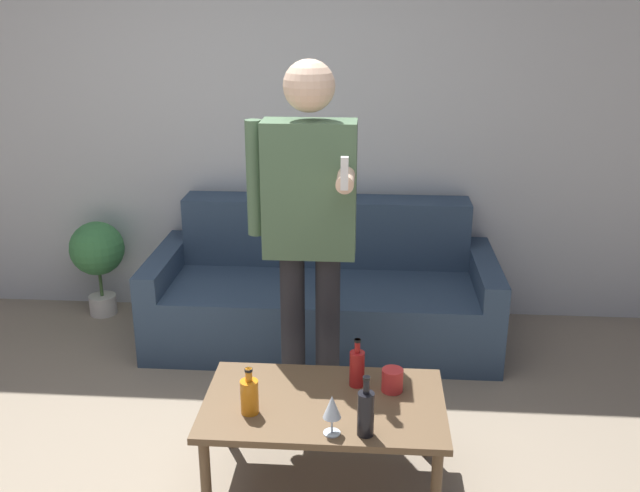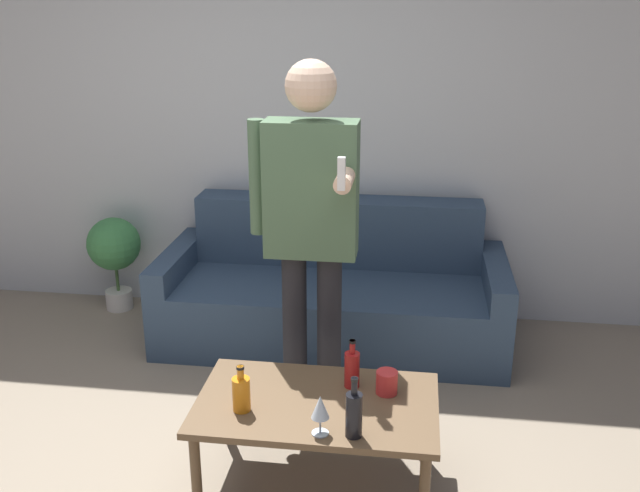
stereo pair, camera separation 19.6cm
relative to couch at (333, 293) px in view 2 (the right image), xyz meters
The scene contains 10 objects.
wall_back 1.21m from the couch, 131.17° to the left, with size 8.00×0.06×2.70m.
couch is the anchor object (origin of this frame).
coffee_table 1.48m from the couch, 85.96° to the right, with size 1.02×0.62×0.42m.
bottle_orange 1.37m from the couch, 79.80° to the right, with size 0.07×0.07×0.22m.
bottle_green 1.61m from the couch, 96.99° to the right, with size 0.07×0.07×0.20m.
bottle_dark 1.74m from the couch, 80.61° to the right, with size 0.07×0.07×0.25m.
wine_glass_near 1.73m from the couch, 84.95° to the right, with size 0.07×0.07×0.17m.
cup_on_table 1.43m from the couch, 73.93° to the right, with size 0.09×0.09×0.10m.
person_standing_front 1.15m from the couch, 90.78° to the right, with size 0.52×0.45×1.78m.
potted_plant 1.54m from the couch, behind, with size 0.36×0.36×0.65m.
Camera 2 is at (0.86, -2.30, 2.04)m, focal length 40.00 mm.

